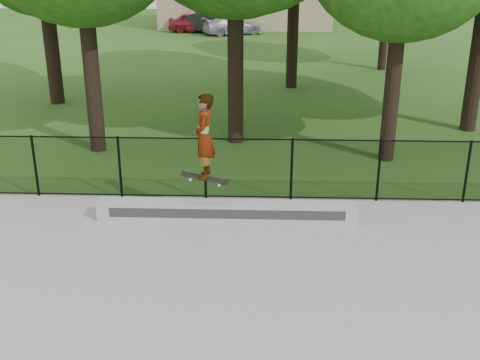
{
  "coord_description": "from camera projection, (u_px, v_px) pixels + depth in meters",
  "views": [
    {
      "loc": [
        -0.69,
        -7.11,
        5.68
      ],
      "look_at": [
        -1.13,
        4.2,
        1.2
      ],
      "focal_mm": 45.0,
      "sensor_mm": 36.0,
      "label": 1
    }
  ],
  "objects": [
    {
      "name": "car_a",
      "position": [
        196.0,
        23.0,
        40.78
      ],
      "size": [
        3.78,
        1.63,
        1.28
      ],
      "primitive_type": "imported",
      "rotation": [
        0.0,
        0.0,
        1.54
      ],
      "color": "maroon",
      "rests_on": "ground"
    },
    {
      "name": "skater_airborne",
      "position": [
        204.0,
        138.0,
        12.3
      ],
      "size": [
        0.83,
        0.65,
        1.95
      ],
      "color": "black",
      "rests_on": "ground"
    },
    {
      "name": "chainlink_fence",
      "position": [
        292.0,
        169.0,
        13.86
      ],
      "size": [
        16.06,
        0.06,
        1.5
      ],
      "color": "black",
      "rests_on": "concrete_slab"
    },
    {
      "name": "car_b",
      "position": [
        211.0,
        22.0,
        40.52
      ],
      "size": [
        3.99,
        2.33,
        1.36
      ],
      "primitive_type": "imported",
      "rotation": [
        0.0,
        0.0,
        1.32
      ],
      "color": "black",
      "rests_on": "ground"
    },
    {
      "name": "grind_ledge",
      "position": [
        227.0,
        211.0,
        12.99
      ],
      "size": [
        5.61,
        0.4,
        0.43
      ],
      "primitive_type": "cube",
      "color": "#B2B3AE",
      "rests_on": "concrete_slab"
    },
    {
      "name": "car_c",
      "position": [
        233.0,
        26.0,
        39.73
      ],
      "size": [
        3.96,
        2.88,
        1.14
      ],
      "primitive_type": "imported",
      "rotation": [
        0.0,
        0.0,
        1.97
      ],
      "color": "#A6A3B9",
      "rests_on": "ground"
    }
  ]
}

